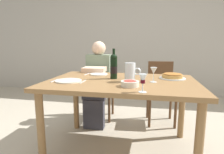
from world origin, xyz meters
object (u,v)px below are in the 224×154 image
Objects in this scene: salad_bowl at (130,83)px; dinner_plate_left_setting at (68,81)px; wine_glass_right_diner at (143,80)px; diner_left at (97,80)px; water_pitcher at (130,73)px; dinner_plate_right_setting at (99,74)px; dining_table at (121,89)px; baked_tart at (172,76)px; wine_glass_left_diner at (154,71)px; chair_right at (161,88)px; chair_left at (101,85)px; wine_bottle at (114,66)px.

salad_bowl reaches higher than dinner_plate_left_setting.
diner_left is at bearing 121.37° from wine_glass_right_diner.
dinner_plate_right_setting is at bearing 139.85° from water_pitcher.
baked_tart is at bearing 22.30° from dining_table.
wine_glass_left_diner is (0.32, -0.02, 0.20)m from dining_table.
dinner_plate_right_setting is at bearing 173.60° from baked_tart.
salad_bowl is at bearing -84.05° from water_pitcher.
water_pitcher is at bearing 64.15° from chair_right.
water_pitcher is 0.22× the size of chair_right.
baked_tart is at bearing 151.46° from diner_left.
dining_table is 10.47× the size of wine_glass_right_diner.
wine_glass_left_diner is (-0.20, -0.23, 0.08)m from baked_tart.
dinner_plate_left_setting is 0.30× the size of chair_left.
chair_left reaches higher than baked_tart.
water_pitcher is 0.50m from baked_tart.
dinner_plate_left_setting is at bearing 170.70° from salad_bowl.
diner_left reaches higher than dinner_plate_left_setting.
diner_left is at bearing 121.11° from salad_bowl.
water_pitcher reaches higher than baked_tart.
wine_bottle is 0.27× the size of diner_left.
wine_glass_right_diner is at bearing 114.33° from chair_left.
salad_bowl is 0.61× the size of dinner_plate_left_setting.
wine_bottle is at bearing 165.24° from wine_glass_left_diner.
chair_right is at bearing 69.40° from water_pitcher.
water_pitcher is 0.21m from salad_bowl.
salad_bowl is at bearing -51.83° from dinner_plate_right_setting.
dinner_plate_right_setting is 0.68m from chair_left.
diner_left is (-0.76, 0.70, -0.25)m from wine_glass_left_diner.
baked_tart is 1.90× the size of wine_glass_right_diner.
water_pitcher is at bearing 117.05° from chair_left.
wine_bottle is at bearing 118.04° from diner_left.
wine_bottle is 2.19× the size of wine_glass_left_diner.
water_pitcher is at bearing 109.68° from wine_glass_right_diner.
wine_bottle is at bearing -43.74° from dinner_plate_right_setting.
wine_glass_right_diner reaches higher than dinner_plate_right_setting.
baked_tart is 1.05× the size of dinner_plate_left_setting.
dining_table is 1.01m from chair_right.
wine_bottle is at bearing 136.39° from dining_table.
wine_glass_right_diner is (-0.29, -0.64, 0.07)m from baked_tart.
diner_left is at bearing 85.59° from dinner_plate_left_setting.
chair_right is at bearing 47.43° from dinner_plate_left_setting.
water_pitcher is at bearing 9.64° from dinner_plate_left_setting.
water_pitcher is 0.93m from diner_left.
dining_table is 0.20m from water_pitcher.
dining_table is at bearing 114.77° from salad_bowl.
water_pitcher reaches higher than chair_right.
wine_glass_left_diner is at bearing -26.95° from dinner_plate_right_setting.
chair_right is (0.76, 0.59, -0.27)m from dinner_plate_right_setting.
dining_table is at bearing 118.28° from wine_glass_right_diner.
diner_left reaches higher than chair_right.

